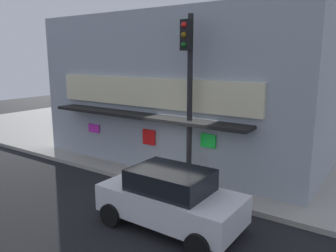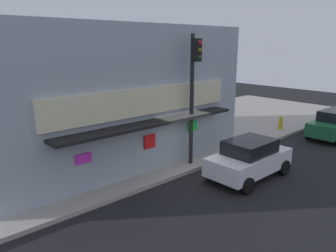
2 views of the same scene
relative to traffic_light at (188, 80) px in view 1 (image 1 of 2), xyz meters
The scene contains 9 objects.
ground_plane 3.88m from the traffic_light, 130.55° to the right, with size 58.36×58.36×0.00m, color black.
sidewalk 6.08m from the traffic_light, 94.97° to the left, with size 38.91×10.52×0.17m, color #A39E93.
corner_building 5.18m from the traffic_light, 114.48° to the left, with size 11.93×9.14×6.13m.
traffic_light is the anchor object (origin of this frame).
trash_can 3.77m from the traffic_light, 68.90° to the left, with size 0.56×0.56×0.77m, color #2D2D2D.
pedestrian 5.50m from the traffic_light, 160.79° to the left, with size 0.57×0.40×1.83m.
potted_plant_by_doorway 4.83m from the traffic_light, 151.48° to the left, with size 0.57×0.57×0.97m.
potted_plant_by_window 3.75m from the traffic_light, 141.51° to the left, with size 0.71×0.71×1.04m.
parked_car_white 3.94m from the traffic_light, 68.66° to the right, with size 3.91×2.02×1.64m.
Camera 1 is at (6.12, -8.89, 4.56)m, focal length 35.77 mm.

